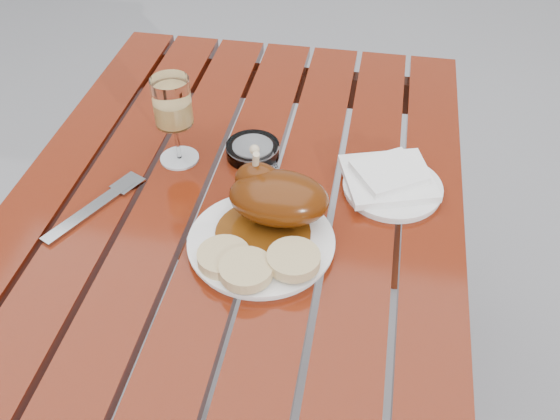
% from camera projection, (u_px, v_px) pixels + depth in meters
% --- Properties ---
extents(table, '(0.80, 1.20, 0.75)m').
position_uv_depth(table, '(241.00, 335.00, 1.34)').
color(table, maroon).
rests_on(table, ground).
extents(dinner_plate, '(0.26, 0.26, 0.02)m').
position_uv_depth(dinner_plate, '(261.00, 243.00, 1.01)').
color(dinner_plate, white).
rests_on(dinner_plate, table).
extents(roast_duck, '(0.18, 0.17, 0.12)m').
position_uv_depth(roast_duck, '(275.00, 197.00, 1.02)').
color(roast_duck, '#5D2E0A').
rests_on(roast_duck, dinner_plate).
extents(bread_dumplings, '(0.19, 0.11, 0.03)m').
position_uv_depth(bread_dumplings, '(254.00, 262.00, 0.95)').
color(bread_dumplings, tan).
rests_on(bread_dumplings, dinner_plate).
extents(wine_glass, '(0.08, 0.08, 0.17)m').
position_uv_depth(wine_glass, '(175.00, 121.00, 1.13)').
color(wine_glass, '#FACA71').
rests_on(wine_glass, table).
extents(side_plate, '(0.19, 0.19, 0.01)m').
position_uv_depth(side_plate, '(392.00, 188.00, 1.11)').
color(side_plate, white).
rests_on(side_plate, table).
extents(napkin, '(0.19, 0.18, 0.01)m').
position_uv_depth(napkin, '(388.00, 178.00, 1.11)').
color(napkin, white).
rests_on(napkin, side_plate).
extents(ashtray, '(0.13, 0.13, 0.03)m').
position_uv_depth(ashtray, '(253.00, 150.00, 1.19)').
color(ashtray, '#B2B7BC').
rests_on(ashtray, table).
extents(fork, '(0.11, 0.19, 0.01)m').
position_uv_depth(fork, '(90.00, 210.00, 1.08)').
color(fork, gray).
rests_on(fork, table).
extents(knife, '(0.13, 0.22, 0.01)m').
position_uv_depth(knife, '(287.00, 204.00, 1.09)').
color(knife, gray).
rests_on(knife, table).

